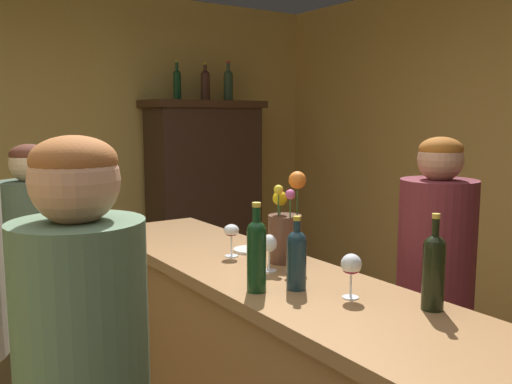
% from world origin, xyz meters
% --- Properties ---
extents(display_cabinet, '(1.00, 0.46, 1.80)m').
position_xyz_m(display_cabinet, '(1.62, 2.57, 0.94)').
color(display_cabinet, '#36241B').
rests_on(display_cabinet, ground).
extents(wine_bottle_chardonnay, '(0.07, 0.07, 0.27)m').
position_xyz_m(wine_bottle_chardonnay, '(0.61, 0.03, 1.16)').
color(wine_bottle_chardonnay, '#182E37').
rests_on(wine_bottle_chardonnay, bar_counter).
extents(wine_bottle_riesling, '(0.07, 0.07, 0.32)m').
position_xyz_m(wine_bottle_riesling, '(0.85, -0.39, 1.18)').
color(wine_bottle_riesling, black).
rests_on(wine_bottle_riesling, bar_counter).
extents(wine_bottle_syrah, '(0.07, 0.07, 0.33)m').
position_xyz_m(wine_bottle_syrah, '(0.48, 0.09, 1.18)').
color(wine_bottle_syrah, '#123517').
rests_on(wine_bottle_syrah, bar_counter).
extents(wine_glass_front, '(0.07, 0.07, 0.16)m').
position_xyz_m(wine_glass_front, '(0.71, -0.15, 1.15)').
color(wine_glass_front, white).
rests_on(wine_glass_front, bar_counter).
extents(wine_glass_mid, '(0.07, 0.07, 0.15)m').
position_xyz_m(wine_glass_mid, '(0.66, 0.57, 1.15)').
color(wine_glass_mid, white).
rests_on(wine_glass_mid, bar_counter).
extents(wine_glass_rear, '(0.07, 0.07, 0.15)m').
position_xyz_m(wine_glass_rear, '(0.67, 0.28, 1.15)').
color(wine_glass_rear, white).
rests_on(wine_glass_rear, bar_counter).
extents(flower_arrangement, '(0.17, 0.15, 0.40)m').
position_xyz_m(flower_arrangement, '(0.81, 0.36, 1.18)').
color(flower_arrangement, '#533121').
rests_on(flower_arrangement, bar_counter).
extents(cheese_plate, '(0.15, 0.15, 0.01)m').
position_xyz_m(cheese_plate, '(0.79, 0.60, 1.04)').
color(cheese_plate, white).
rests_on(cheese_plate, bar_counter).
extents(display_bottle_left, '(0.06, 0.06, 0.32)m').
position_xyz_m(display_bottle_left, '(1.38, 2.57, 1.94)').
color(display_bottle_left, '#123E20').
rests_on(display_bottle_left, display_cabinet).
extents(display_bottle_midleft, '(0.08, 0.08, 0.31)m').
position_xyz_m(display_bottle_midleft, '(1.64, 2.57, 1.94)').
color(display_bottle_midleft, '#45261F').
rests_on(display_bottle_midleft, display_cabinet).
extents(display_bottle_center, '(0.08, 0.08, 0.34)m').
position_xyz_m(display_bottle_center, '(1.87, 2.57, 1.95)').
color(display_bottle_center, '#2F472F').
rests_on(display_bottle_center, display_cabinet).
extents(patron_in_navy, '(0.35, 0.35, 1.53)m').
position_xyz_m(patron_in_navy, '(0.01, 1.50, 0.84)').
color(patron_in_navy, brown).
rests_on(patron_in_navy, ground).
extents(bartender, '(0.33, 0.33, 1.59)m').
position_xyz_m(bartender, '(1.33, -0.04, 0.88)').
color(bartender, gray).
rests_on(bartender, ground).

